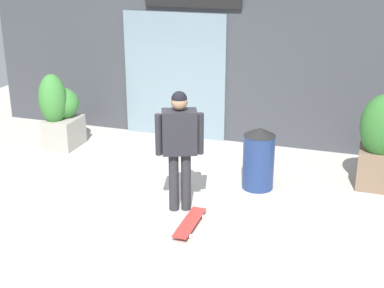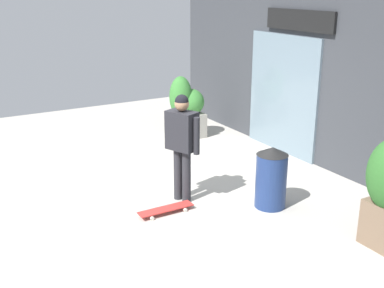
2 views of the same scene
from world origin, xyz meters
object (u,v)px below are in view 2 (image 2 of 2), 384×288
skateboarder (182,137)px  trash_bin (271,177)px  planter_box_left (186,107)px  skateboard (166,209)px

skateboarder → trash_bin: size_ratio=1.77×
planter_box_left → trash_bin: bearing=-9.9°
skateboard → skateboarder: bearing=-146.8°
skateboarder → trash_bin: skateboarder is taller
skateboarder → skateboard: skateboarder is taller
skateboard → planter_box_left: planter_box_left is taller
skateboarder → planter_box_left: skateboarder is taller
skateboarder → skateboard: 1.06m
planter_box_left → skateboarder: bearing=-30.6°
skateboarder → planter_box_left: (-2.76, 1.63, -0.35)m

